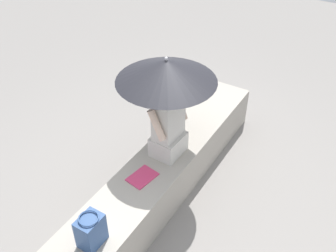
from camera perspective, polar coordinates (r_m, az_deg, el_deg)
name	(u,v)px	position (r m, az deg, el deg)	size (l,w,h in m)	color
ground_plane	(168,186)	(4.38, -0.05, -8.88)	(14.00, 14.00, 0.00)	gray
stone_bench	(168,170)	(4.20, -0.06, -6.54)	(3.19, 0.54, 0.50)	#A8A093
person_seated	(168,123)	(3.80, 0.06, 0.51)	(0.48, 0.29, 0.90)	beige
parasol	(166,71)	(3.61, -0.26, 8.23)	(0.98, 0.98, 1.05)	#B7B7BC
handbag_black	(91,231)	(3.23, -11.37, -14.97)	(0.22, 0.16, 0.31)	#335184
magazine	(142,177)	(3.77, -3.84, -7.55)	(0.28, 0.20, 0.01)	#D83866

